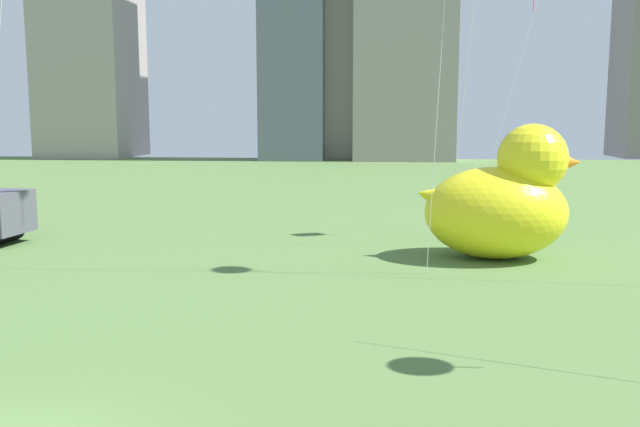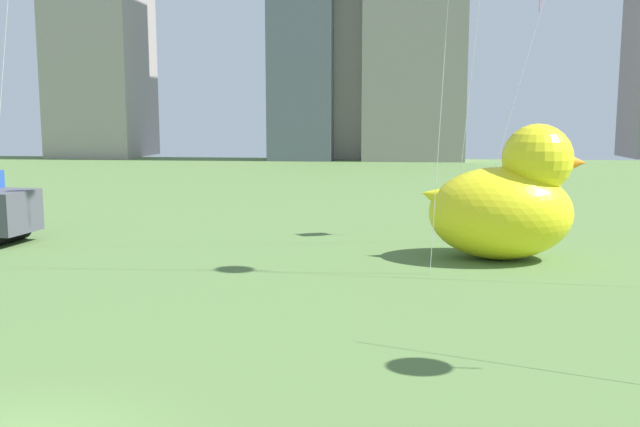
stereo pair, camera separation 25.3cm
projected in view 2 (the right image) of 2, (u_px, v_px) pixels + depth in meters
giant_inflatable_duck at (506, 202)px, 25.09m from camera, size 5.83×3.74×4.83m
city_skyline at (367, 2)px, 78.93m from camera, size 76.27×15.38×40.38m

